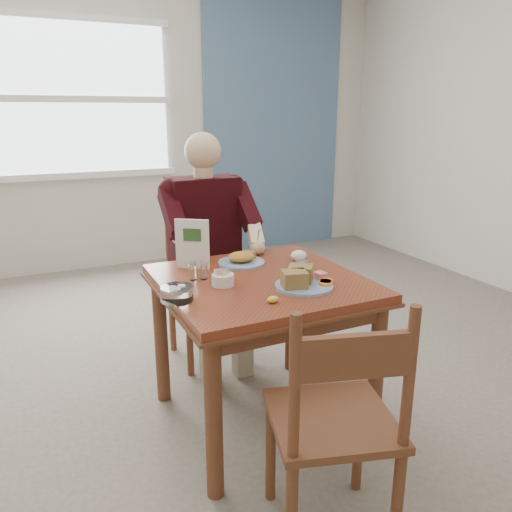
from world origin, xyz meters
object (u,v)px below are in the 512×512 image
chair_near (336,424)px  near_plate (302,280)px  table (261,301)px  chair_far (205,282)px  diner (208,233)px  far_plate (242,259)px

chair_near → near_plate: chair_near is taller
table → chair_far: chair_far is taller
chair_far → near_plate: size_ratio=2.82×
chair_far → diner: diner is taller
diner → far_plate: 0.46m
far_plate → chair_near: bearing=-95.7°
far_plate → near_plate: bearing=-77.3°
chair_near → near_plate: bearing=71.2°
table → chair_near: size_ratio=0.97×
table → far_plate: 0.29m
chair_near → near_plate: (0.20, 0.59, 0.30)m
chair_far → far_plate: size_ratio=3.20×
chair_far → diner: bearing=-90.0°
chair_far → near_plate: 1.03m
table → chair_far: size_ratio=0.97×
near_plate → diner: bearing=97.2°
table → chair_near: (-0.09, -0.77, -0.16)m
chair_far → near_plate: bearing=-83.5°
chair_far → chair_near: (-0.09, -1.56, 0.00)m
diner → chair_near: bearing=-93.4°
diner → far_plate: (0.01, -0.46, -0.04)m
chair_near → far_plate: bearing=84.3°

